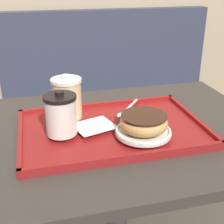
{
  "coord_description": "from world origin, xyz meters",
  "views": [
    {
      "loc": [
        -0.22,
        -0.81,
        1.2
      ],
      "look_at": [
        -0.02,
        -0.01,
        0.82
      ],
      "focal_mm": 50.0,
      "sensor_mm": 36.0,
      "label": 1
    }
  ],
  "objects_px": {
    "coffee_cup_rear": "(67,98)",
    "spoon": "(124,112)",
    "donut_chocolate_glazed": "(144,122)",
    "coffee_cup_front": "(61,114)"
  },
  "relations": [
    {
      "from": "spoon",
      "to": "coffee_cup_rear",
      "type": "bearing_deg",
      "value": -56.06
    },
    {
      "from": "coffee_cup_rear",
      "to": "coffee_cup_front",
      "type": "bearing_deg",
      "value": -106.41
    },
    {
      "from": "donut_chocolate_glazed",
      "to": "spoon",
      "type": "height_order",
      "value": "donut_chocolate_glazed"
    },
    {
      "from": "coffee_cup_rear",
      "to": "donut_chocolate_glazed",
      "type": "xyz_separation_m",
      "value": [
        0.19,
        -0.16,
        -0.03
      ]
    },
    {
      "from": "coffee_cup_front",
      "to": "coffee_cup_rear",
      "type": "bearing_deg",
      "value": 73.59
    },
    {
      "from": "coffee_cup_rear",
      "to": "spoon",
      "type": "bearing_deg",
      "value": -4.17
    },
    {
      "from": "coffee_cup_front",
      "to": "donut_chocolate_glazed",
      "type": "xyz_separation_m",
      "value": [
        0.22,
        -0.06,
        -0.02
      ]
    },
    {
      "from": "donut_chocolate_glazed",
      "to": "spoon",
      "type": "distance_m",
      "value": 0.15
    },
    {
      "from": "spoon",
      "to": "donut_chocolate_glazed",
      "type": "bearing_deg",
      "value": 43.46
    },
    {
      "from": "coffee_cup_rear",
      "to": "spoon",
      "type": "xyz_separation_m",
      "value": [
        0.18,
        -0.01,
        -0.06
      ]
    }
  ]
}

